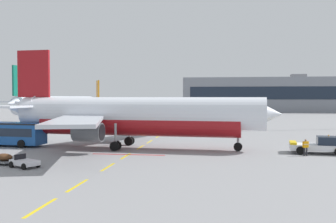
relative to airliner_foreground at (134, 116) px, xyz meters
name	(u,v)px	position (x,y,z in m)	size (l,w,h in m)	color
ground	(305,140)	(22.62, 12.66, -3.95)	(400.00, 400.00, 0.00)	gray
apron_paint_markings	(154,139)	(0.62, 10.23, -3.95)	(8.00, 96.60, 0.01)	yellow
airliner_foreground	(134,116)	(0.00, 0.00, 0.00)	(34.81, 34.54, 12.20)	silver
pushback_tug	(320,145)	(21.36, -1.57, -3.05)	(6.30, 3.75, 2.08)	silver
airliner_mid_left	(92,105)	(-32.20, 77.84, -0.32)	(28.96, 30.55, 11.20)	silver
airliner_far_center	(58,106)	(-28.71, 42.71, 0.13)	(35.43, 35.96, 12.61)	silver
apron_shuttle_bus	(0,132)	(-17.54, -0.09, -2.20)	(12.24, 3.95, 3.00)	#194C99
baggage_train	(5,159)	(-9.30, -12.79, -3.42)	(8.33, 5.21, 1.14)	silver
ground_crew_worker	(306,146)	(19.39, -3.62, -2.92)	(0.68, 0.42, 1.78)	#232328
terminal_satellite	(272,95)	(30.95, 123.75, 3.13)	(73.02, 24.20, 15.72)	gray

